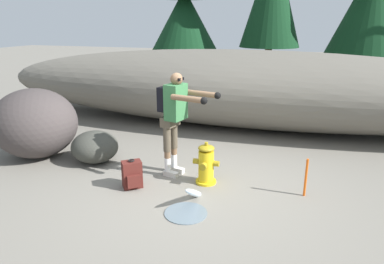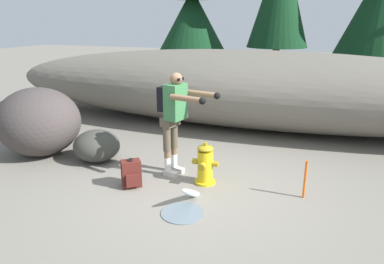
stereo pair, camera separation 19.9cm
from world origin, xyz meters
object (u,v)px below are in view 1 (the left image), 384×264
(fire_hydrant, at_px, (206,165))
(boulder_mid, at_px, (95,147))
(spare_backpack, at_px, (132,175))
(boulder_large, at_px, (35,123))
(utility_worker, at_px, (175,112))
(survey_stake, at_px, (306,178))

(fire_hydrant, height_order, boulder_mid, fire_hydrant)
(fire_hydrant, height_order, spare_backpack, fire_hydrant)
(fire_hydrant, bearing_deg, boulder_large, 177.40)
(utility_worker, relative_size, boulder_large, 1.11)
(utility_worker, height_order, boulder_mid, utility_worker)
(boulder_mid, xyz_separation_m, survey_stake, (3.78, -0.22, 0.01))
(boulder_mid, bearing_deg, utility_worker, -3.65)
(utility_worker, distance_m, survey_stake, 2.28)
(utility_worker, bearing_deg, spare_backpack, -113.68)
(spare_backpack, bearing_deg, survey_stake, 62.76)
(boulder_large, xyz_separation_m, survey_stake, (5.01, -0.13, -0.37))
(spare_backpack, relative_size, boulder_mid, 0.53)
(fire_hydrant, bearing_deg, utility_worker, 166.50)
(boulder_large, bearing_deg, survey_stake, -1.53)
(utility_worker, bearing_deg, boulder_mid, -170.54)
(survey_stake, bearing_deg, boulder_large, 178.47)
(survey_stake, bearing_deg, utility_worker, 176.92)
(spare_backpack, distance_m, boulder_large, 2.53)
(boulder_large, height_order, survey_stake, boulder_large)
(utility_worker, xyz_separation_m, spare_backpack, (-0.49, -0.66, -0.91))
(utility_worker, xyz_separation_m, boulder_large, (-2.88, 0.02, -0.46))
(utility_worker, height_order, spare_backpack, utility_worker)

